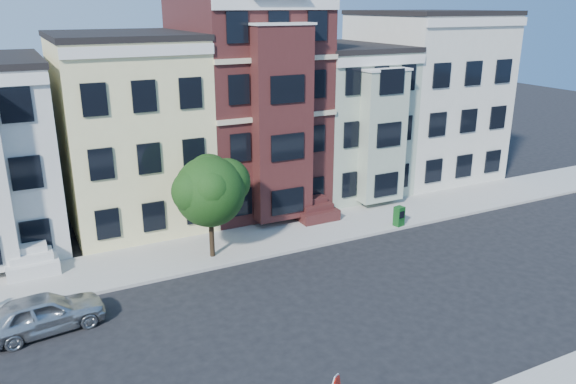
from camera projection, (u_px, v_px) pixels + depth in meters
ground at (386, 302)px, 23.12m from camera, size 120.00×120.00×0.00m
far_sidewalk at (296, 233)px, 29.87m from camera, size 60.00×4.00×0.15m
house_yellow at (128, 132)px, 30.80m from camera, size 7.00×9.00×10.00m
house_brown at (246, 104)px, 33.49m from camera, size 7.00×9.00×12.00m
house_green at (338, 120)px, 36.75m from camera, size 6.00×9.00×9.00m
house_cream at (423, 97)px, 39.44m from camera, size 8.00×9.00×11.00m
street_tree at (210, 196)px, 26.07m from camera, size 5.47×5.47×6.09m
parked_car at (43, 313)px, 20.87m from camera, size 4.56×2.25×1.49m
newspaper_box at (399, 216)px, 30.58m from camera, size 0.56×0.52×1.09m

